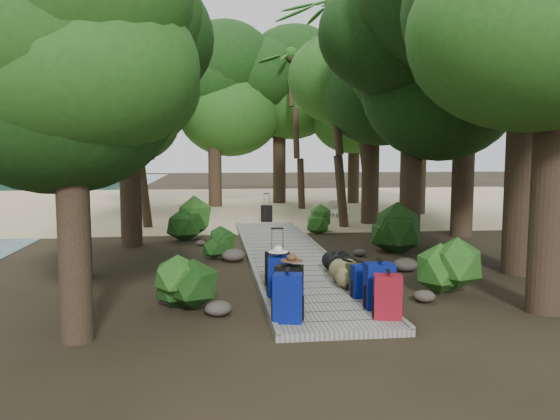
{
  "coord_description": "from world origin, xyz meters",
  "views": [
    {
      "loc": [
        -1.86,
        -12.21,
        2.61
      ],
      "look_at": [
        0.07,
        2.97,
        1.0
      ],
      "focal_mm": 35.0,
      "sensor_mm": 36.0,
      "label": 1
    }
  ],
  "objects": [
    {
      "name": "tree_right_d",
      "position": [
        5.94,
        3.92,
        4.83
      ],
      "size": [
        5.27,
        5.27,
        9.67
      ],
      "primitive_type": null,
      "color": "black",
      "rests_on": "ground"
    },
    {
      "name": "rock_left_c",
      "position": [
        -1.34,
        0.75,
        0.16
      ],
      "size": [
        0.57,
        0.51,
        0.31
      ],
      "primitive_type": null,
      "color": "#4C473F",
      "rests_on": "ground"
    },
    {
      "name": "tree_right_e",
      "position": [
        3.94,
        7.2,
        4.55
      ],
      "size": [
        5.05,
        5.05,
        9.09
      ],
      "primitive_type": null,
      "color": "black",
      "rests_on": "ground"
    },
    {
      "name": "hat_brown",
      "position": [
        -0.59,
        -3.73,
        0.94
      ],
      "size": [
        0.36,
        0.36,
        0.11
      ],
      "primitive_type": null,
      "color": "#51351E",
      "rests_on": "backpack_left_b"
    },
    {
      "name": "shrub_right_a",
      "position": [
        2.48,
        -2.75,
        0.45
      ],
      "size": [
        1.01,
        1.01,
        0.91
      ],
      "primitive_type": null,
      "color": "#1F4F17",
      "rests_on": "ground"
    },
    {
      "name": "backpack_right_a",
      "position": [
        0.76,
        -4.46,
        0.49
      ],
      "size": [
        0.47,
        0.38,
        0.74
      ],
      "primitive_type": null,
      "rotation": [
        0.0,
        0.0,
        -0.24
      ],
      "color": "maroon",
      "rests_on": "boardwalk"
    },
    {
      "name": "tree_right_b",
      "position": [
        4.77,
        -1.32,
        5.46
      ],
      "size": [
        6.11,
        6.11,
        10.92
      ],
      "primitive_type": null,
      "color": "black",
      "rests_on": "ground"
    },
    {
      "name": "shrub_right_b",
      "position": [
        2.94,
        1.59,
        0.57
      ],
      "size": [
        1.26,
        1.26,
        1.14
      ],
      "primitive_type": null,
      "color": "#1F4F17",
      "rests_on": "ground"
    },
    {
      "name": "shrub_right_c",
      "position": [
        1.72,
        5.22,
        0.4
      ],
      "size": [
        0.88,
        0.88,
        0.79
      ],
      "primitive_type": null,
      "color": "#1F4F17",
      "rests_on": "ground"
    },
    {
      "name": "ground",
      "position": [
        0.0,
        0.0,
        0.0
      ],
      "size": [
        120.0,
        120.0,
        0.0
      ],
      "primitive_type": "plane",
      "color": "#312618",
      "rests_on": "ground"
    },
    {
      "name": "sand_beach",
      "position": [
        0.0,
        16.0,
        0.01
      ],
      "size": [
        40.0,
        22.0,
        0.02
      ],
      "primitive_type": "cube",
      "color": "#C8B687",
      "rests_on": "ground"
    },
    {
      "name": "backpack_left_b",
      "position": [
        -0.63,
        -3.72,
        0.5
      ],
      "size": [
        0.5,
        0.44,
        0.77
      ],
      "primitive_type": null,
      "rotation": [
        0.0,
        0.0,
        -0.4
      ],
      "color": "black",
      "rests_on": "boardwalk"
    },
    {
      "name": "tree_back_b",
      "position": [
        1.68,
        15.91,
        4.78
      ],
      "size": [
        5.35,
        5.35,
        9.55
      ],
      "primitive_type": null,
      "color": "black",
      "rests_on": "ground"
    },
    {
      "name": "backpack_right_d",
      "position": [
        0.77,
        -2.75,
        0.39
      ],
      "size": [
        0.43,
        0.37,
        0.55
      ],
      "primitive_type": null,
      "rotation": [
        0.0,
        0.0,
        0.35
      ],
      "color": "#313914",
      "rests_on": "boardwalk"
    },
    {
      "name": "duffel_right_khaki",
      "position": [
        0.69,
        -2.29,
        0.34
      ],
      "size": [
        0.62,
        0.76,
        0.44
      ],
      "primitive_type": null,
      "rotation": [
        0.0,
        0.0,
        0.32
      ],
      "color": "olive",
      "rests_on": "boardwalk"
    },
    {
      "name": "tree_right_f",
      "position": [
        6.87,
        10.08,
        5.2
      ],
      "size": [
        5.83,
        5.83,
        10.41
      ],
      "primitive_type": null,
      "color": "black",
      "rests_on": "ground"
    },
    {
      "name": "palm_right_c",
      "position": [
        2.59,
        13.02,
        3.52
      ],
      "size": [
        4.42,
        4.42,
        7.03
      ],
      "primitive_type": null,
      "color": "#1C4513",
      "rests_on": "ground"
    },
    {
      "name": "rock_right_b",
      "position": [
        2.38,
        -0.84,
        0.15
      ],
      "size": [
        0.54,
        0.49,
        0.3
      ],
      "primitive_type": null,
      "color": "#4C473F",
      "rests_on": "ground"
    },
    {
      "name": "duffel_right_black",
      "position": [
        0.77,
        -1.34,
        0.33
      ],
      "size": [
        0.62,
        0.78,
        0.42
      ],
      "primitive_type": null,
      "rotation": [
        0.0,
        0.0,
        -0.34
      ],
      "color": "black",
      "rests_on": "boardwalk"
    },
    {
      "name": "boardwalk",
      "position": [
        0.0,
        1.0,
        0.06
      ],
      "size": [
        2.0,
        12.0,
        0.12
      ],
      "primitive_type": "cube",
      "color": "gray",
      "rests_on": "ground"
    },
    {
      "name": "palm_right_b",
      "position": [
        4.98,
        10.94,
        4.6
      ],
      "size": [
        4.76,
        4.76,
        9.19
      ],
      "primitive_type": null,
      "color": "#1C4513",
      "rests_on": "ground"
    },
    {
      "name": "tree_left_b",
      "position": [
        -4.65,
        -0.51,
        4.08
      ],
      "size": [
        4.53,
        4.53,
        8.16
      ],
      "primitive_type": null,
      "color": "black",
      "rests_on": "ground"
    },
    {
      "name": "sun_lounger",
      "position": [
        3.34,
        9.66,
        0.32
      ],
      "size": [
        0.8,
        1.91,
        0.6
      ],
      "primitive_type": null,
      "rotation": [
        0.0,
        0.0,
        0.11
      ],
      "color": "silver",
      "rests_on": "sand_beach"
    },
    {
      "name": "backpack_right_c",
      "position": [
        0.72,
        -3.23,
        0.43
      ],
      "size": [
        0.38,
        0.28,
        0.63
      ],
      "primitive_type": null,
      "rotation": [
        0.0,
        0.0,
        0.06
      ],
      "color": "navy",
      "rests_on": "boardwalk"
    },
    {
      "name": "rock_left_b",
      "position": [
        -2.78,
        -1.54,
        0.09
      ],
      "size": [
        0.34,
        0.31,
        0.19
      ],
      "primitive_type": null,
      "color": "#4C473F",
      "rests_on": "ground"
    },
    {
      "name": "tree_back_a",
      "position": [
        -1.65,
        14.34,
        4.6
      ],
      "size": [
        5.31,
        5.31,
        9.19
      ],
      "primitive_type": null,
      "color": "black",
      "rests_on": "ground"
    },
    {
      "name": "backpack_right_b",
      "position": [
        0.8,
        -3.92,
        0.53
      ],
      "size": [
        0.46,
        0.33,
        0.81
      ],
      "primitive_type": null,
      "rotation": [
        0.0,
        0.0,
        -0.02
      ],
      "color": "navy",
      "rests_on": "boardwalk"
    },
    {
      "name": "lone_suitcase_on_sand",
      "position": [
        0.21,
        8.1,
        0.33
      ],
      "size": [
        0.45,
        0.35,
        0.62
      ],
      "primitive_type": null,
      "rotation": [
        0.0,
        0.0,
        -0.34
      ],
      "color": "black",
      "rests_on": "sand_beach"
    },
    {
      "name": "kayak",
      "position": [
        -2.93,
        10.62,
        0.19
      ],
      "size": [
        0.8,
        3.44,
        0.34
      ],
      "primitive_type": "ellipsoid",
      "rotation": [
        0.0,
        0.0,
        0.01
      ],
      "color": "#A3180E",
      "rests_on": "sand_beach"
    },
    {
      "name": "shrub_left_a",
      "position": [
        -2.31,
        -3.26,
        0.46
      ],
      "size": [
        1.02,
        1.02,
        0.91
      ],
      "primitive_type": null,
      "color": "#1F4F17",
      "rests_on": "ground"
    },
    {
      "name": "tree_right_c",
      "position": [
        3.62,
        2.27,
        4.19
      ],
      "size": [
        4.85,
        4.85,
        8.39
      ],
      "primitive_type": null,
      "color": "black",
      "rests_on": "ground"
    },
    {
      "name": "tree_back_c",
      "position": [
        5.48,
        15.33,
        4.26
      ],
      "size": [
        4.74,
        4.74,
        8.53
      ],
      "primitive_type": null,
      "color": "black",
      "rests_on": "ground"
    },
    {
      "name": "shrub_left_b",
      "position": [
        -1.66,
        1.01,
        0.4
      ],
      "size": [
        0.89,
        0.89,
        0.8
      ],
      "primitive_type": null,
      "color": "#1F4F17",
      "rests_on": "ground"
    },
    {
      "name": "backpack_left_a",
      "position": [
        -0.75,
        -4.44,
        0.52
      ],
      "size": [
        0.48,
        0.38,
        0.8
      ],
      "primitive_type": null,
      "rotation": [
        0.0,
        0.0,
        -0.22
      ],
      "color": "navy",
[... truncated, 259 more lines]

